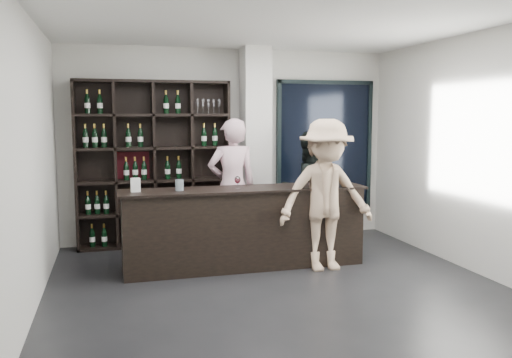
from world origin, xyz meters
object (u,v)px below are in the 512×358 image
object	(u,v)px
tasting_counter	(245,228)
taster_black	(307,190)
taster_pink	(232,186)
customer	(326,195)
wine_shelf	(154,164)

from	to	relation	value
tasting_counter	taster_black	distance (m)	1.38
taster_pink	taster_black	xyz separation A→B (m)	(1.10, 0.00, -0.10)
taster_pink	customer	bearing A→B (deg)	128.30
taster_black	customer	distance (m)	1.10
wine_shelf	taster_pink	size ratio (longest dim) A/B	1.29
taster_pink	customer	xyz separation A→B (m)	(0.94, -1.09, -0.00)
wine_shelf	taster_pink	bearing A→B (deg)	-35.56
wine_shelf	customer	size ratio (longest dim) A/B	1.29
tasting_counter	taster_pink	world-z (taller)	taster_pink
customer	taster_black	bearing A→B (deg)	81.43
tasting_counter	taster_black	bearing A→B (deg)	33.26
taster_pink	wine_shelf	bearing A→B (deg)	-37.95
wine_shelf	taster_pink	world-z (taller)	wine_shelf
tasting_counter	taster_black	xyz separation A→B (m)	(1.11, 0.75, 0.33)
tasting_counter	customer	size ratio (longest dim) A/B	1.65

